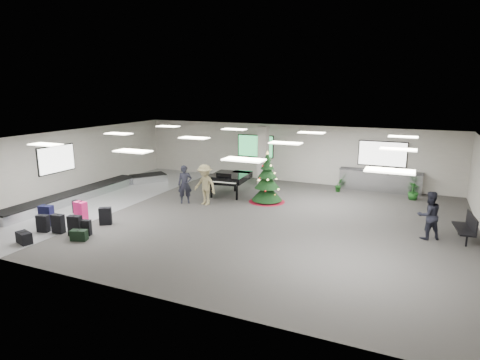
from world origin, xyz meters
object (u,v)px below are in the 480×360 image
at_px(potted_plant_right, 413,191).
at_px(bench, 467,226).
at_px(traveler_bench, 429,215).
at_px(pink_suitcase, 81,212).
at_px(grand_piano, 229,178).
at_px(traveler_a, 185,184).
at_px(christmas_tree, 267,184).
at_px(baggage_carousel, 92,192).
at_px(potted_plant_left, 339,185).
at_px(traveler_b, 205,185).
at_px(service_counter, 380,181).

bearing_deg(potted_plant_right, bench, -70.12).
height_order(bench, traveler_bench, traveler_bench).
xyz_separation_m(pink_suitcase, grand_piano, (3.66, 6.00, 0.48)).
height_order(traveler_a, potted_plant_right, traveler_a).
xyz_separation_m(pink_suitcase, christmas_tree, (5.78, 5.65, 0.43)).
xyz_separation_m(baggage_carousel, pink_suitcase, (2.45, -3.13, 0.19)).
xyz_separation_m(traveler_a, potted_plant_left, (6.07, 4.98, -0.53)).
xyz_separation_m(potted_plant_left, potted_plant_right, (3.50, -0.10, 0.07)).
height_order(baggage_carousel, traveler_b, traveler_b).
xyz_separation_m(service_counter, potted_plant_left, (-1.89, -0.97, -0.19)).
bearing_deg(bench, service_counter, 113.19).
bearing_deg(bench, christmas_tree, 160.86).
distance_m(grand_piano, potted_plant_left, 5.66).
xyz_separation_m(pink_suitcase, traveler_a, (2.42, 3.91, 0.48)).
height_order(christmas_tree, traveler_b, christmas_tree).
bearing_deg(traveler_a, potted_plant_right, -6.28).
height_order(traveler_a, traveler_bench, traveler_a).
height_order(pink_suitcase, potted_plant_right, potted_plant_right).
xyz_separation_m(baggage_carousel, traveler_b, (5.83, 0.94, 0.71)).
distance_m(baggage_carousel, traveler_b, 5.95).
distance_m(christmas_tree, grand_piano, 2.14).
relative_size(grand_piano, potted_plant_right, 2.68).
xyz_separation_m(grand_piano, traveler_bench, (8.89, -2.51, -0.03)).
distance_m(pink_suitcase, grand_piano, 7.05).
bearing_deg(potted_plant_left, traveler_a, -140.63).
relative_size(traveler_a, potted_plant_left, 2.50).
height_order(service_counter, traveler_bench, traveler_bench).
bearing_deg(christmas_tree, baggage_carousel, -162.93).
height_order(pink_suitcase, christmas_tree, christmas_tree).
xyz_separation_m(christmas_tree, bench, (8.02, -1.83, -0.30)).
bearing_deg(grand_piano, potted_plant_right, 14.12).
relative_size(baggage_carousel, potted_plant_left, 13.73).
bearing_deg(traveler_b, pink_suitcase, -116.20).
distance_m(baggage_carousel, christmas_tree, 8.63).
bearing_deg(pink_suitcase, service_counter, 47.96).
xyz_separation_m(christmas_tree, potted_plant_left, (2.72, 3.24, -0.47)).
distance_m(grand_piano, potted_plant_right, 8.80).
bearing_deg(service_counter, traveler_b, -140.45).
bearing_deg(bench, baggage_carousel, 176.19).
relative_size(baggage_carousel, potted_plant_right, 11.39).
height_order(baggage_carousel, grand_piano, grand_piano).
height_order(baggage_carousel, christmas_tree, christmas_tree).
xyz_separation_m(christmas_tree, traveler_a, (-3.35, -1.75, 0.06)).
relative_size(christmas_tree, traveler_bench, 1.41).
bearing_deg(pink_suitcase, traveler_a, 62.63).
distance_m(potted_plant_left, potted_plant_right, 3.51).
bearing_deg(traveler_b, service_counter, 53.03).
bearing_deg(bench, potted_plant_right, 103.62).
bearing_deg(baggage_carousel, traveler_b, 9.19).
distance_m(baggage_carousel, grand_piano, 6.79).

